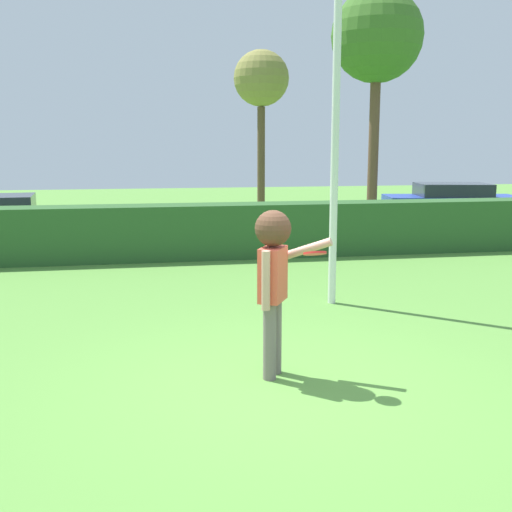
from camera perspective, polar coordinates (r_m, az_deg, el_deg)
The scene contains 8 objects.
ground_plane at distance 6.64m, azimuth 2.73°, elevation -11.86°, with size 60.00×60.00×0.00m, color #578E3B.
person at distance 6.60m, azimuth 1.62°, elevation -1.12°, with size 0.84×0.51×1.81m.
frisbee at distance 6.35m, azimuth 5.39°, elevation 0.25°, with size 0.24×0.24×0.09m.
lamppost at distance 9.76m, azimuth 7.33°, elevation 15.27°, with size 0.24×0.24×6.10m.
hedge_row at distance 13.85m, azimuth -4.36°, elevation 2.28°, with size 25.50×0.90×1.18m, color #2B5628.
parked_car_blue at distance 21.06m, azimuth 17.43°, elevation 4.81°, with size 4.43×2.40×1.25m.
maple_tree at distance 21.53m, azimuth 0.48°, elevation 15.63°, with size 1.85×1.85×5.56m.
birch_tree at distance 20.06m, azimuth 10.97°, elevation 18.89°, with size 2.74×2.74×7.03m.
Camera 1 is at (-1.40, -5.99, 2.49)m, focal length 43.89 mm.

